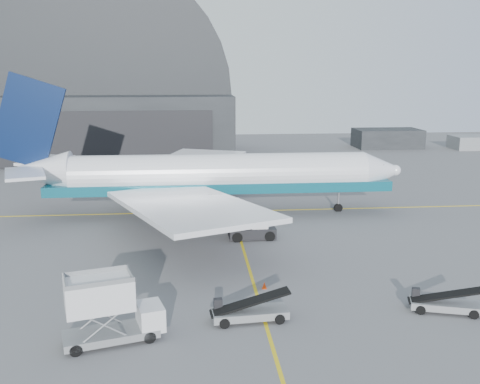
{
  "coord_description": "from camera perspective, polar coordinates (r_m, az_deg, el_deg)",
  "views": [
    {
      "loc": [
        -4.57,
        -41.09,
        16.09
      ],
      "look_at": [
        0.08,
        10.34,
        4.5
      ],
      "focal_mm": 40.0,
      "sensor_mm": 36.0,
      "label": 1
    }
  ],
  "objects": [
    {
      "name": "distant_bldg_b",
      "position": [
        125.33,
        23.34,
        4.24
      ],
      "size": [
        8.0,
        6.0,
        2.8
      ],
      "primitive_type": "cube",
      "color": "gray",
      "rests_on": "ground"
    },
    {
      "name": "belt_loader_a",
      "position": [
        36.19,
        0.97,
        -12.64
      ],
      "size": [
        5.41,
        2.23,
        2.04
      ],
      "rotation": [
        0.0,
        0.0,
        0.08
      ],
      "color": "gray",
      "rests_on": "ground"
    },
    {
      "name": "airliner",
      "position": [
        61.06,
        -3.87,
        1.74
      ],
      "size": [
        46.43,
        45.02,
        16.29
      ],
      "color": "white",
      "rests_on": "ground"
    },
    {
      "name": "hangar",
      "position": [
        107.65,
        -14.65,
        8.76
      ],
      "size": [
        50.0,
        28.3,
        28.0
      ],
      "color": "black",
      "rests_on": "ground"
    },
    {
      "name": "catering_truck",
      "position": [
        33.89,
        -13.81,
        -12.14
      ],
      "size": [
        6.38,
        3.78,
        4.13
      ],
      "rotation": [
        0.0,
        0.0,
        0.28
      ],
      "color": "gray",
      "rests_on": "ground"
    },
    {
      "name": "distant_bldg_a",
      "position": [
        121.9,
        15.38,
        4.61
      ],
      "size": [
        14.0,
        8.0,
        4.0
      ],
      "primitive_type": "cube",
      "color": "black",
      "rests_on": "ground"
    },
    {
      "name": "belt_loader_b",
      "position": [
        39.98,
        20.99,
        -11.06
      ],
      "size": [
        5.08,
        2.87,
        1.9
      ],
      "rotation": [
        0.0,
        0.0,
        -0.29
      ],
      "color": "gray",
      "rests_on": "ground"
    },
    {
      "name": "taxi_lines",
      "position": [
        56.29,
        -0.29,
        -3.95
      ],
      "size": [
        80.0,
        42.12,
        0.02
      ],
      "color": "gold",
      "rests_on": "ground"
    },
    {
      "name": "traffic_cone",
      "position": [
        41.3,
        2.61,
        -9.92
      ],
      "size": [
        0.36,
        0.36,
        0.52
      ],
      "color": "red",
      "rests_on": "ground"
    },
    {
      "name": "ground",
      "position": [
        44.36,
        1.11,
        -8.62
      ],
      "size": [
        200.0,
        200.0,
        0.0
      ],
      "primitive_type": "plane",
      "color": "#565659",
      "rests_on": "ground"
    },
    {
      "name": "pushback_tug",
      "position": [
        53.14,
        1.41,
        -4.08
      ],
      "size": [
        4.65,
        2.82,
        2.11
      ],
      "rotation": [
        0.0,
        0.0,
        0.03
      ],
      "color": "black",
      "rests_on": "ground"
    }
  ]
}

